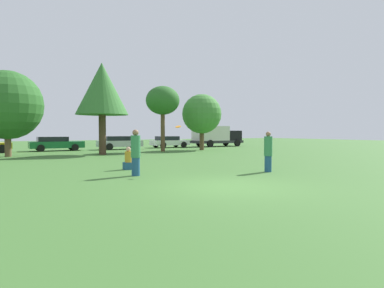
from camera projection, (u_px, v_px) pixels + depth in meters
name	position (u px, v px, depth m)	size (l,w,h in m)	color
ground_plane	(228.00, 187.00, 10.42)	(120.00, 120.00, 0.00)	#3D6B2D
person_thrower	(136.00, 153.00, 12.99)	(0.37, 0.37, 1.81)	navy
person_catcher	(268.00, 152.00, 14.24)	(0.35, 0.35, 1.72)	navy
frisbee	(178.00, 127.00, 13.42)	(0.24, 0.23, 0.13)	orange
bystander_sitting	(128.00, 160.00, 15.15)	(0.44, 0.36, 1.03)	navy
tree_1	(7.00, 105.00, 22.84)	(4.72, 4.72, 5.91)	brown
tree_2	(102.00, 89.00, 24.78)	(3.87, 3.87, 6.86)	#473323
tree_3	(163.00, 101.00, 28.83)	(2.92, 2.92, 5.67)	brown
tree_4	(202.00, 114.00, 31.12)	(3.68, 3.68, 5.22)	brown
parked_car_green	(56.00, 143.00, 29.99)	(4.57, 1.96, 1.27)	#196633
parked_car_silver	(119.00, 142.00, 32.43)	(4.19, 1.95, 1.29)	#B2B2B7
parked_car_white	(169.00, 142.00, 36.11)	(4.00, 2.06, 1.23)	silver
delivery_truck_black	(216.00, 135.00, 38.91)	(6.17, 2.51, 2.37)	#2D2D33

